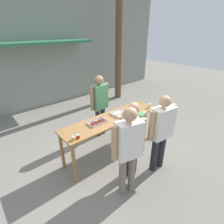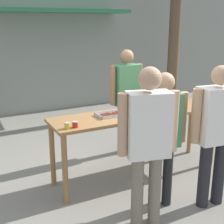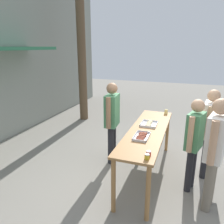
# 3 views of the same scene
# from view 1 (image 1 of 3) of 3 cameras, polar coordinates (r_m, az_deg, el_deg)

# --- Properties ---
(ground_plane) EXTENTS (24.00, 24.00, 0.00)m
(ground_plane) POSITION_cam_1_polar(r_m,az_deg,el_deg) (4.57, -0.00, -12.50)
(ground_plane) COLOR gray
(building_facade_back) EXTENTS (12.00, 1.11, 4.50)m
(building_facade_back) POSITION_cam_1_polar(r_m,az_deg,el_deg) (7.12, -22.73, 19.32)
(building_facade_back) COLOR gray
(building_facade_back) RESTS_ON ground
(serving_table) EXTENTS (2.52, 0.65, 0.95)m
(serving_table) POSITION_cam_1_polar(r_m,az_deg,el_deg) (4.11, -0.00, -3.42)
(serving_table) COLOR olive
(serving_table) RESTS_ON ground
(food_tray_sausages) EXTENTS (0.42, 0.24, 0.04)m
(food_tray_sausages) POSITION_cam_1_polar(r_m,az_deg,el_deg) (3.84, -4.88, -3.41)
(food_tray_sausages) COLOR silver
(food_tray_sausages) RESTS_ON serving_table
(food_tray_buns) EXTENTS (0.38, 0.31, 0.05)m
(food_tray_buns) POSITION_cam_1_polar(r_m,az_deg,el_deg) (4.21, 2.40, -0.47)
(food_tray_buns) COLOR silver
(food_tray_buns) RESTS_ON serving_table
(condiment_jar_mustard) EXTENTS (0.07, 0.07, 0.08)m
(condiment_jar_mustard) POSITION_cam_1_polar(r_m,az_deg,el_deg) (3.35, -12.49, -8.40)
(condiment_jar_mustard) COLOR gold
(condiment_jar_mustard) RESTS_ON serving_table
(condiment_jar_ketchup) EXTENTS (0.07, 0.07, 0.08)m
(condiment_jar_ketchup) POSITION_cam_1_polar(r_m,az_deg,el_deg) (3.38, -11.03, -7.85)
(condiment_jar_ketchup) COLOR #B22319
(condiment_jar_ketchup) RESTS_ON serving_table
(beer_cup) EXTENTS (0.08, 0.08, 0.11)m
(beer_cup) POSITION_cam_1_polar(r_m,az_deg,el_deg) (4.65, 12.19, 2.01)
(beer_cup) COLOR #DBC67A
(beer_cup) RESTS_ON serving_table
(person_server_behind_table) EXTENTS (0.61, 0.26, 1.75)m
(person_server_behind_table) POSITION_cam_1_polar(r_m,az_deg,el_deg) (4.73, -4.00, 3.52)
(person_server_behind_table) COLOR #232328
(person_server_behind_table) RESTS_ON ground
(person_customer_holding_hotdog) EXTENTS (0.62, 0.34, 1.76)m
(person_customer_holding_hotdog) POSITION_cam_1_polar(r_m,az_deg,el_deg) (2.98, 5.42, -11.09)
(person_customer_holding_hotdog) COLOR #756B5B
(person_customer_holding_hotdog) RESTS_ON ground
(person_customer_with_cup) EXTENTS (0.68, 0.32, 1.71)m
(person_customer_with_cup) POSITION_cam_1_polar(r_m,az_deg,el_deg) (3.65, 15.78, -5.26)
(person_customer_with_cup) COLOR #232328
(person_customer_with_cup) RESTS_ON ground
(person_customer_waiting_in_line) EXTENTS (0.54, 0.32, 1.64)m
(person_customer_waiting_in_line) POSITION_cam_1_polar(r_m,az_deg,el_deg) (3.42, 6.64, -7.23)
(person_customer_waiting_in_line) COLOR #232328
(person_customer_waiting_in_line) RESTS_ON ground
(utility_pole) EXTENTS (1.10, 0.28, 5.15)m
(utility_pole) POSITION_cam_1_polar(r_m,az_deg,el_deg) (7.46, 2.28, 24.24)
(utility_pole) COLOR brown
(utility_pole) RESTS_ON ground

